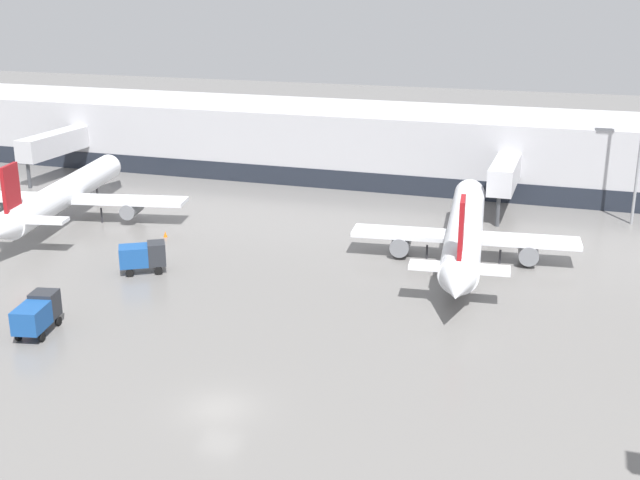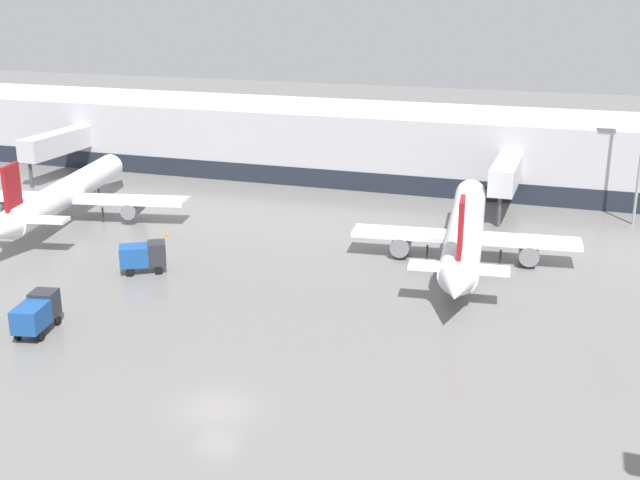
% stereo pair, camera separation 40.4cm
% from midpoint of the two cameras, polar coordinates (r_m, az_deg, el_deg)
% --- Properties ---
extents(ground_plane, '(320.00, 320.00, 0.00)m').
position_cam_midpoint_polar(ground_plane, '(49.67, -7.15, -11.78)').
color(ground_plane, slate).
extents(terminal_building, '(160.00, 28.09, 9.00)m').
position_cam_midpoint_polar(terminal_building, '(104.36, 7.57, 6.60)').
color(terminal_building, '#B2B2B7').
rests_on(terminal_building, ground_plane).
extents(parked_jet_0, '(20.97, 34.73, 8.73)m').
position_cam_midpoint_polar(parked_jet_0, '(74.80, 10.42, 0.59)').
color(parked_jet_0, silver).
rests_on(parked_jet_0, ground_plane).
extents(parked_jet_2, '(26.68, 33.12, 8.48)m').
position_cam_midpoint_polar(parked_jet_2, '(90.41, -17.56, 3.14)').
color(parked_jet_2, silver).
rests_on(parked_jet_2, ground_plane).
extents(service_truck_0, '(2.78, 4.83, 2.68)m').
position_cam_midpoint_polar(service_truck_0, '(62.03, -19.33, -4.87)').
color(service_truck_0, '#19478C').
rests_on(service_truck_0, ground_plane).
extents(service_truck_1, '(4.44, 3.76, 2.68)m').
position_cam_midpoint_polar(service_truck_1, '(72.31, -12.32, -1.05)').
color(service_truck_1, '#19478C').
rests_on(service_truck_1, ground_plane).
extents(traffic_cone_0, '(0.40, 0.40, 0.59)m').
position_cam_midpoint_polar(traffic_cone_0, '(82.39, -10.75, 0.43)').
color(traffic_cone_0, orange).
rests_on(traffic_cone_0, ground_plane).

